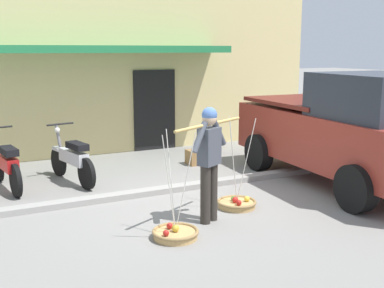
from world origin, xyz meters
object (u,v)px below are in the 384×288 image
Objects in this scene: motorcycle_second_in_row at (72,159)px; wooden_crate at (197,157)px; fruit_vendor at (209,157)px; parked_truck at (349,130)px; fruit_basket_left_side at (175,233)px; motorcycle_nearest_shop at (6,165)px; fruit_basket_right_side at (237,203)px.

motorcycle_second_in_row reaches higher than wooden_crate.
parked_truck is (3.27, 0.59, 0.05)m from fruit_vendor.
motorcycle_second_in_row is 0.37× the size of parked_truck.
motorcycle_second_in_row is 5.20m from parked_truck.
parked_truck reaches higher than motorcycle_second_in_row.
parked_truck reaches higher than fruit_vendor.
motorcycle_nearest_shop is (-1.74, 3.48, 0.38)m from fruit_basket_left_side.
wooden_crate is at bearing 2.46° from motorcycle_nearest_shop.
fruit_basket_left_side reaches higher than motorcycle_second_in_row.
parked_truck is 10.95× the size of wooden_crate.
fruit_vendor reaches higher than fruit_basket_left_side.
fruit_basket_right_side is 2.74m from parked_truck.
fruit_vendor is 1.20m from fruit_basket_left_side.
motorcycle_nearest_shop is (-3.16, 2.76, 0.38)m from fruit_basket_right_side.
fruit_vendor is at bearing -153.37° from fruit_basket_right_side.
motorcycle_second_in_row is (-1.29, 3.02, -0.52)m from fruit_vendor.
motorcycle_nearest_shop and motorcycle_second_in_row have the same top height.
fruit_vendor is at bearing -114.78° from wooden_crate.
fruit_vendor reaches higher than motorcycle_second_in_row.
fruit_vendor is 0.94× the size of motorcycle_second_in_row.
fruit_vendor is 0.93× the size of motorcycle_nearest_shop.
fruit_vendor is at bearing 26.69° from fruit_basket_left_side.
fruit_vendor is at bearing -51.85° from motorcycle_nearest_shop.
fruit_basket_left_side is 0.81× the size of motorcycle_second_in_row.
fruit_basket_left_side is at bearing -153.34° from fruit_basket_right_side.
motorcycle_second_in_row is at bearing 113.07° from fruit_vendor.
fruit_basket_left_side reaches higher than wooden_crate.
parked_truck is at bearing 10.20° from fruit_vendor.
motorcycle_nearest_shop is at bearing 156.13° from parked_truck.
fruit_vendor is at bearing -66.93° from motorcycle_second_in_row.
parked_truck is (5.72, -2.53, 0.58)m from motorcycle_nearest_shop.
fruit_vendor is 1.17× the size of fruit_basket_right_side.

